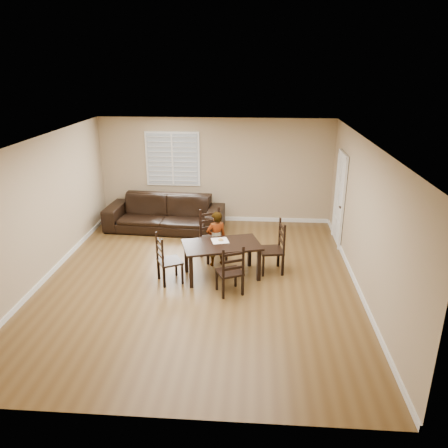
{
  "coord_description": "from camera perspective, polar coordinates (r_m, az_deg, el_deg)",
  "views": [
    {
      "loc": [
        1.02,
        -7.51,
        3.98
      ],
      "look_at": [
        0.44,
        0.51,
        1.0
      ],
      "focal_mm": 35.0,
      "sensor_mm": 36.0,
      "label": 1
    }
  ],
  "objects": [
    {
      "name": "ground",
      "position": [
        8.56,
        -3.21,
        -7.4
      ],
      "size": [
        7.0,
        7.0,
        0.0
      ],
      "primitive_type": "plane",
      "color": "brown",
      "rests_on": "ground"
    },
    {
      "name": "room",
      "position": [
        8.05,
        -3.05,
        4.65
      ],
      "size": [
        6.04,
        7.04,
        2.72
      ],
      "color": "tan",
      "rests_on": "ground"
    },
    {
      "name": "dining_table",
      "position": [
        8.47,
        -0.3,
        -3.18
      ],
      "size": [
        1.65,
        1.21,
        0.69
      ],
      "rotation": [
        0.0,
        0.0,
        0.29
      ],
      "color": "black",
      "rests_on": "ground"
    },
    {
      "name": "chair_near",
      "position": [
        9.37,
        -1.68,
        -1.52
      ],
      "size": [
        0.64,
        0.63,
        1.08
      ],
      "rotation": [
        0.0,
        0.0,
        0.48
      ],
      "color": "black",
      "rests_on": "ground"
    },
    {
      "name": "chair_far",
      "position": [
        7.85,
        1.03,
        -6.51
      ],
      "size": [
        0.56,
        0.55,
        0.96
      ],
      "rotation": [
        0.0,
        0.0,
        3.57
      ],
      "color": "black",
      "rests_on": "ground"
    },
    {
      "name": "chair_left",
      "position": [
        8.37,
        -7.87,
        -4.85
      ],
      "size": [
        0.57,
        0.58,
        0.98
      ],
      "rotation": [
        0.0,
        0.0,
        2.06
      ],
      "color": "black",
      "rests_on": "ground"
    },
    {
      "name": "chair_right",
      "position": [
        8.79,
        7.02,
        -3.24
      ],
      "size": [
        0.52,
        0.55,
        1.07
      ],
      "rotation": [
        0.0,
        0.0,
        -1.41
      ],
      "color": "black",
      "rests_on": "ground"
    },
    {
      "name": "child",
      "position": [
        8.95,
        -1.02,
        -1.93
      ],
      "size": [
        0.51,
        0.44,
        1.17
      ],
      "primitive_type": "imported",
      "rotation": [
        0.0,
        0.0,
        3.59
      ],
      "color": "gray",
      "rests_on": "ground"
    },
    {
      "name": "napkin",
      "position": [
        8.58,
        -0.54,
        -2.19
      ],
      "size": [
        0.39,
        0.39,
        0.0
      ],
      "primitive_type": "cube",
      "rotation": [
        0.0,
        0.0,
        0.27
      ],
      "color": "beige",
      "rests_on": "dining_table"
    },
    {
      "name": "donut",
      "position": [
        8.58,
        -0.42,
        -2.04
      ],
      "size": [
        0.1,
        0.1,
        0.04
      ],
      "color": "#C19145",
      "rests_on": "napkin"
    },
    {
      "name": "sofa",
      "position": [
        11.04,
        -7.74,
        1.38
      ],
      "size": [
        2.98,
        1.34,
        0.85
      ],
      "primitive_type": "imported",
      "rotation": [
        0.0,
        0.0,
        -0.07
      ],
      "color": "black",
      "rests_on": "ground"
    }
  ]
}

